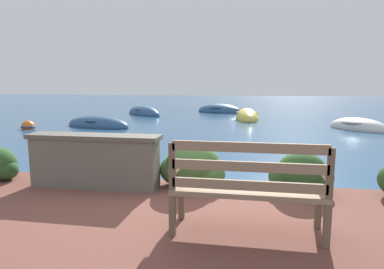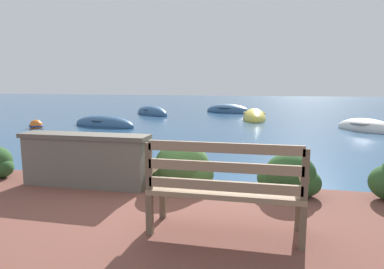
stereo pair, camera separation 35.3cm
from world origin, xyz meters
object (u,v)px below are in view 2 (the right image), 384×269
object	(u,v)px
rowboat_distant	(228,111)
mooring_buoy	(36,126)
rowboat_outer	(152,113)
rowboat_far	(254,118)
rowboat_mid	(366,129)
park_bench	(225,186)
rowboat_nearest	(104,125)

from	to	relation	value
rowboat_distant	mooring_buoy	distance (m)	10.37
rowboat_outer	rowboat_far	bearing A→B (deg)	29.41
rowboat_mid	rowboat_outer	xyz separation A→B (m)	(-9.42, 4.11, 0.00)
park_bench	rowboat_distant	world-z (taller)	park_bench
park_bench	rowboat_outer	distance (m)	15.12
mooring_buoy	rowboat_mid	bearing A→B (deg)	9.62
rowboat_nearest	rowboat_far	xyz separation A→B (m)	(5.57, 3.78, 0.01)
rowboat_nearest	rowboat_distant	xyz separation A→B (m)	(3.96, 7.29, 0.01)
rowboat_far	rowboat_distant	world-z (taller)	rowboat_far
rowboat_nearest	rowboat_far	bearing A→B (deg)	50.03
rowboat_far	mooring_buoy	size ratio (longest dim) A/B	5.90
rowboat_distant	rowboat_outer	bearing A→B (deg)	-129.43
rowboat_mid	rowboat_distant	distance (m)	8.47
rowboat_distant	rowboat_nearest	bearing A→B (deg)	-98.33
rowboat_outer	rowboat_distant	distance (m)	4.38
park_bench	rowboat_outer	size ratio (longest dim) A/B	0.55
rowboat_distant	mooring_buoy	xyz separation A→B (m)	(-6.18, -8.33, 0.01)
park_bench	rowboat_mid	distance (m)	10.64
rowboat_distant	rowboat_mid	bearing A→B (deg)	-28.10
rowboat_outer	rowboat_nearest	bearing A→B (deg)	-49.11
park_bench	rowboat_far	size ratio (longest dim) A/B	0.49
rowboat_nearest	rowboat_outer	size ratio (longest dim) A/B	1.10
rowboat_far	mooring_buoy	bearing A→B (deg)	116.65
rowboat_outer	rowboat_distant	size ratio (longest dim) A/B	0.92
mooring_buoy	rowboat_nearest	bearing A→B (deg)	25.01
park_bench	rowboat_outer	xyz separation A→B (m)	(-5.61, 14.03, -0.64)
park_bench	rowboat_distant	bearing A→B (deg)	99.32
rowboat_outer	mooring_buoy	distance (m)	6.57
rowboat_nearest	rowboat_mid	world-z (taller)	rowboat_mid
rowboat_far	rowboat_distant	size ratio (longest dim) A/B	1.04
rowboat_mid	rowboat_far	world-z (taller)	rowboat_far
rowboat_far	rowboat_outer	distance (m)	5.54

